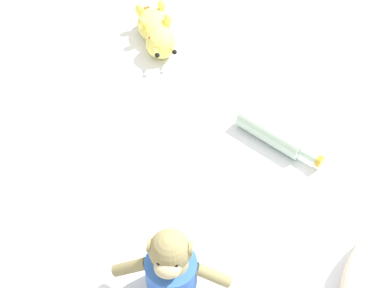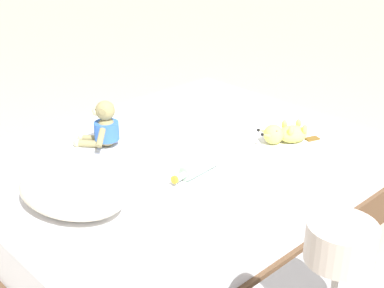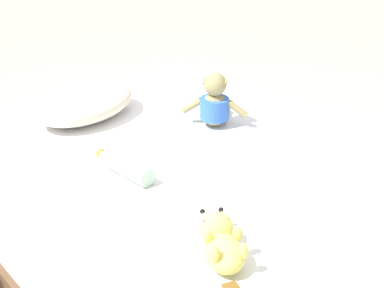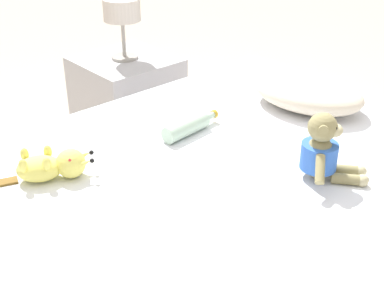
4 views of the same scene
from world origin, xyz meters
name	(u,v)px [view 2 (image 2 of 4)]	position (x,y,z in m)	size (l,w,h in m)	color
ground_plane	(174,225)	(0.00, 0.00, 0.00)	(16.00, 16.00, 0.00)	#B7A893
bed	(174,190)	(0.00, 0.00, 0.21)	(1.47, 1.94, 0.43)	brown
pillow	(71,191)	(-0.11, 0.62, 0.50)	(0.54, 0.42, 0.14)	beige
plush_monkey	(104,128)	(0.28, 0.20, 0.52)	(0.25, 0.26, 0.24)	#8E8456
plush_yellow_creature	(285,134)	(-0.31, -0.47, 0.48)	(0.21, 0.31, 0.10)	#EAE066
glass_bottle	(199,167)	(-0.25, 0.07, 0.46)	(0.09, 0.28, 0.07)	#B2D1B7
bedside_lamp	(340,248)	(-1.15, 0.41, 0.67)	(0.19, 0.19, 0.32)	gray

